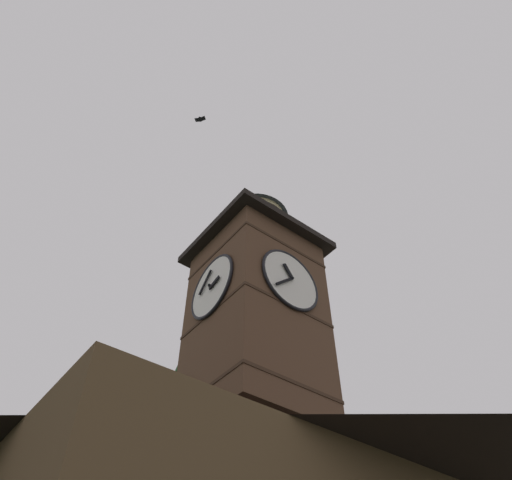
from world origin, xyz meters
TOP-DOWN VIEW (x-y plane):
  - clock_tower at (1.61, -1.82)m, footprint 3.98×3.98m
  - flying_bird_high at (3.98, -2.94)m, footprint 0.45×0.50m

SIDE VIEW (x-z plane):
  - clock_tower at x=1.61m, z-range 6.32..16.24m
  - flying_bird_high at x=3.98m, z-range 21.60..21.75m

